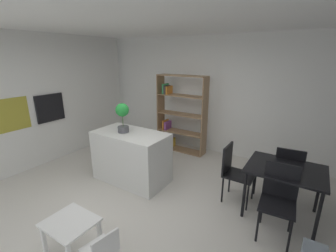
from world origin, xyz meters
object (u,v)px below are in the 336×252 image
(kitchen_island, at_px, (131,157))
(dining_chair_island_side, at_px, (233,169))
(dining_table, at_px, (285,174))
(dining_chair_near, at_px, (279,195))
(potted_plant_on_island, at_px, (122,115))
(open_bookshelf, at_px, (178,116))
(built_in_oven, at_px, (50,108))
(child_chair_right, at_px, (102,251))
(child_table, at_px, (71,227))
(dining_chair_far, at_px, (288,170))

(kitchen_island, relative_size, dining_chair_island_side, 1.47)
(dining_table, distance_m, dining_chair_near, 0.44)
(potted_plant_on_island, xyz_separation_m, dining_chair_near, (2.63, 0.02, -0.70))
(potted_plant_on_island, distance_m, open_bookshelf, 1.83)
(built_in_oven, height_order, child_chair_right, built_in_oven)
(built_in_oven, relative_size, dining_chair_island_side, 0.66)
(dining_table, bearing_deg, built_in_oven, -172.08)
(open_bookshelf, distance_m, dining_table, 2.87)
(potted_plant_on_island, bearing_deg, dining_chair_near, 0.35)
(dining_chair_island_side, bearing_deg, potted_plant_on_island, 103.00)
(potted_plant_on_island, distance_m, child_table, 2.00)
(child_chair_right, height_order, dining_chair_island_side, dining_chair_island_side)
(dining_chair_far, bearing_deg, child_chair_right, 55.16)
(potted_plant_on_island, height_order, dining_chair_far, potted_plant_on_island)
(built_in_oven, xyz_separation_m, open_bookshelf, (2.03, 1.98, -0.33))
(potted_plant_on_island, relative_size, dining_chair_far, 0.58)
(child_chair_right, bearing_deg, built_in_oven, -105.65)
(kitchen_island, xyz_separation_m, open_bookshelf, (-0.02, 1.75, 0.39))
(kitchen_island, height_order, potted_plant_on_island, potted_plant_on_island)
(child_chair_right, height_order, dining_chair_near, dining_chair_near)
(dining_table, distance_m, dining_chair_island_side, 0.74)
(built_in_oven, xyz_separation_m, dining_chair_island_side, (3.83, 0.63, -0.65))
(kitchen_island, relative_size, child_chair_right, 2.36)
(built_in_oven, bearing_deg, dining_chair_far, 13.16)
(built_in_oven, bearing_deg, kitchen_island, 6.41)
(built_in_oven, xyz_separation_m, dining_table, (4.56, 0.63, -0.52))
(built_in_oven, bearing_deg, dining_chair_near, 2.65)
(built_in_oven, relative_size, kitchen_island, 0.45)
(kitchen_island, distance_m, dining_chair_far, 2.66)
(dining_chair_far, bearing_deg, built_in_oven, 7.81)
(built_in_oven, bearing_deg, open_bookshelf, 44.22)
(potted_plant_on_island, bearing_deg, kitchen_island, 15.39)
(dining_table, bearing_deg, potted_plant_on_island, -170.54)
(potted_plant_on_island, relative_size, child_table, 0.96)
(potted_plant_on_island, distance_m, child_chair_right, 2.26)
(dining_chair_near, bearing_deg, kitchen_island, 175.70)
(child_table, xyz_separation_m, dining_table, (1.95, 2.10, 0.29))
(dining_chair_near, xyz_separation_m, dining_chair_far, (0.02, 0.86, -0.02))
(open_bookshelf, relative_size, child_table, 3.32)
(potted_plant_on_island, height_order, child_table, potted_plant_on_island)
(child_chair_right, xyz_separation_m, dining_chair_island_side, (0.70, 2.11, 0.22))
(child_table, distance_m, dining_chair_far, 3.20)
(dining_chair_near, bearing_deg, built_in_oven, 178.79)
(child_chair_right, bearing_deg, dining_chair_far, 160.06)
(potted_plant_on_island, xyz_separation_m, dining_table, (2.64, 0.44, -0.59))
(potted_plant_on_island, bearing_deg, child_chair_right, -53.99)
(built_in_oven, height_order, potted_plant_on_island, built_in_oven)
(kitchen_island, distance_m, dining_chair_island_side, 1.83)
(potted_plant_on_island, relative_size, dining_chair_near, 0.55)
(child_chair_right, bearing_deg, dining_chair_near, 149.38)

